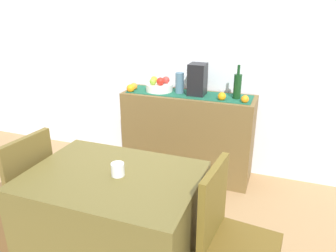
{
  "coord_description": "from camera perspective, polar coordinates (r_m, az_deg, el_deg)",
  "views": [
    {
      "loc": [
        0.87,
        -2.04,
        1.72
      ],
      "look_at": [
        -0.01,
        0.35,
        0.74
      ],
      "focal_mm": 34.45,
      "sensor_mm": 36.0,
      "label": 1
    }
  ],
  "objects": [
    {
      "name": "coffee_cup",
      "position": [
        1.98,
        -8.88,
        -7.6
      ],
      "size": [
        0.08,
        0.08,
        0.08
      ],
      "primitive_type": "cylinder",
      "color": "silver",
      "rests_on": "dining_table"
    },
    {
      "name": "sideboard_console",
      "position": [
        3.34,
        3.53,
        -1.63
      ],
      "size": [
        1.31,
        0.42,
        0.87
      ],
      "primitive_type": "cube",
      "color": "brown",
      "rests_on": "ground"
    },
    {
      "name": "orange_loose_near_bowl",
      "position": [
        2.98,
        13.44,
        4.64
      ],
      "size": [
        0.07,
        0.07,
        0.07
      ],
      "primitive_type": "sphere",
      "color": "orange",
      "rests_on": "sideboard_console"
    },
    {
      "name": "fruit_bowl",
      "position": [
        3.28,
        -1.56,
        6.84
      ],
      "size": [
        0.27,
        0.27,
        0.07
      ],
      "primitive_type": "cylinder",
      "color": "white",
      "rests_on": "table_runner"
    },
    {
      "name": "ground_plane",
      "position": [
        2.81,
        -2.41,
        -17.0
      ],
      "size": [
        6.4,
        6.4,
        0.02
      ],
      "primitive_type": "cube",
      "color": "#A57E52",
      "rests_on": "ground"
    },
    {
      "name": "apple_upper",
      "position": [
        3.28,
        -0.36,
        8.16
      ],
      "size": [
        0.07,
        0.07,
        0.07
      ],
      "primitive_type": "sphere",
      "color": "#BD352F",
      "rests_on": "fruit_bowl"
    },
    {
      "name": "ceramic_vase",
      "position": [
        3.2,
        2.07,
        7.58
      ],
      "size": [
        0.08,
        0.08,
        0.21
      ],
      "primitive_type": "cylinder",
      "color": "slate",
      "rests_on": "sideboard_console"
    },
    {
      "name": "dining_table",
      "position": [
        2.22,
        -9.28,
        -16.83
      ],
      "size": [
        1.05,
        0.76,
        0.74
      ],
      "primitive_type": "cube",
      "color": "brown",
      "rests_on": "ground"
    },
    {
      "name": "room_wall_rear",
      "position": [
        3.35,
        5.18,
        14.6
      ],
      "size": [
        6.4,
        0.06,
        2.7
      ],
      "primitive_type": "cube",
      "color": "silver",
      "rests_on": "ground"
    },
    {
      "name": "apple_front",
      "position": [
        3.21,
        -1.34,
        7.9
      ],
      "size": [
        0.08,
        0.08,
        0.08
      ],
      "primitive_type": "sphere",
      "color": "red",
      "rests_on": "fruit_bowl"
    },
    {
      "name": "apple_left",
      "position": [
        3.22,
        -2.7,
        7.83
      ],
      "size": [
        0.07,
        0.07,
        0.07
      ],
      "primitive_type": "sphere",
      "color": "#82AF2E",
      "rests_on": "fruit_bowl"
    },
    {
      "name": "orange_loose_mid",
      "position": [
        3.02,
        9.51,
        5.18
      ],
      "size": [
        0.08,
        0.08,
        0.08
      ],
      "primitive_type": "sphere",
      "color": "orange",
      "rests_on": "sideboard_console"
    },
    {
      "name": "chair_near_window",
      "position": [
        2.7,
        -24.46,
        -13.77
      ],
      "size": [
        0.44,
        0.44,
        0.9
      ],
      "color": "brown",
      "rests_on": "ground"
    },
    {
      "name": "orange_loose_end",
      "position": [
        3.28,
        -6.64,
        6.64
      ],
      "size": [
        0.08,
        0.08,
        0.08
      ],
      "primitive_type": "sphere",
      "color": "orange",
      "rests_on": "sideboard_console"
    },
    {
      "name": "apple_rear",
      "position": [
        3.32,
        -2.48,
        8.23
      ],
      "size": [
        0.07,
        0.07,
        0.07
      ],
      "primitive_type": "sphere",
      "color": "gold",
      "rests_on": "fruit_bowl"
    },
    {
      "name": "table_runner",
      "position": [
        3.2,
        3.71,
        5.66
      ],
      "size": [
        1.23,
        0.32,
        0.01
      ],
      "primitive_type": "cube",
      "color": "#19563D",
      "rests_on": "sideboard_console"
    },
    {
      "name": "wine_bottle",
      "position": [
        3.07,
        12.18,
        6.93
      ],
      "size": [
        0.07,
        0.07,
        0.32
      ],
      "color": "#123817",
      "rests_on": "sideboard_console"
    },
    {
      "name": "coffee_maker",
      "position": [
        3.14,
        5.23,
        8.17
      ],
      "size": [
        0.16,
        0.18,
        0.31
      ],
      "primitive_type": "cube",
      "color": "black",
      "rests_on": "sideboard_console"
    },
    {
      "name": "orange_loose_far",
      "position": [
        3.36,
        -6.07,
        6.97
      ],
      "size": [
        0.07,
        0.07,
        0.07
      ],
      "primitive_type": "sphere",
      "color": "orange",
      "rests_on": "sideboard_console"
    }
  ]
}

